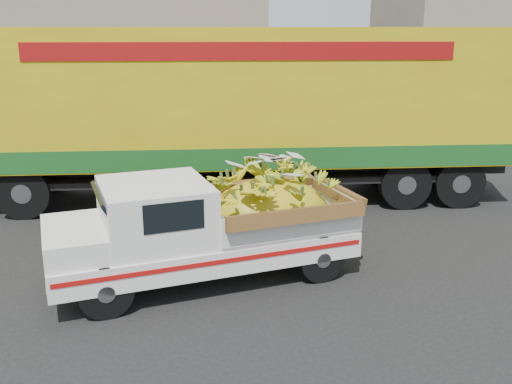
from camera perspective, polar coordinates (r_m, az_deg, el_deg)
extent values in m
plane|color=black|center=(9.09, 7.41, -8.64)|extent=(100.00, 100.00, 0.00)
cube|color=gray|center=(15.57, 0.57, 2.31)|extent=(60.00, 0.25, 0.15)
cube|color=gray|center=(17.59, -0.47, 3.91)|extent=(60.00, 4.00, 0.14)
cube|color=gray|center=(23.67, -22.61, 11.79)|extent=(18.00, 6.00, 5.00)
cylinder|color=black|center=(8.04, -14.81, -9.59)|extent=(0.77, 0.37, 0.75)
cylinder|color=black|center=(9.35, -15.83, -5.95)|extent=(0.77, 0.37, 0.75)
cylinder|color=black|center=(8.89, 6.49, -6.58)|extent=(0.77, 0.37, 0.75)
cylinder|color=black|center=(10.09, 2.77, -3.68)|extent=(0.77, 0.37, 0.75)
cube|color=silver|center=(8.87, -5.30, -5.39)|extent=(4.86, 2.64, 0.38)
cube|color=#A50F0C|center=(8.10, -3.68, -7.02)|extent=(4.41, 1.00, 0.07)
cube|color=silver|center=(8.64, -20.02, -7.69)|extent=(0.45, 1.62, 0.14)
cube|color=silver|center=(8.47, -17.77, -4.51)|extent=(1.16, 1.71, 0.35)
cube|color=silver|center=(8.51, -10.02, -1.99)|extent=(1.83, 1.89, 0.88)
cube|color=black|center=(7.73, -8.20, -2.48)|extent=(0.82, 0.19, 0.41)
cube|color=silver|center=(9.08, 1.79, -1.85)|extent=(2.57, 2.12, 0.50)
ellipsoid|color=gold|center=(9.08, 1.21, -2.54)|extent=(2.28, 1.75, 1.26)
cylinder|color=black|center=(13.15, 19.59, 0.91)|extent=(1.12, 0.39, 1.10)
cylinder|color=black|center=(14.94, 16.53, 2.92)|extent=(1.12, 0.39, 1.10)
cylinder|color=black|center=(12.71, 14.65, 0.82)|extent=(1.12, 0.39, 1.10)
cylinder|color=black|center=(14.55, 12.11, 2.89)|extent=(1.12, 0.39, 1.10)
cylinder|color=black|center=(12.59, -22.21, -0.01)|extent=(1.12, 0.39, 1.10)
cylinder|color=black|center=(14.45, -19.94, 2.18)|extent=(1.12, 0.39, 1.10)
cube|color=black|center=(12.93, -1.59, 2.65)|extent=(12.04, 1.73, 0.36)
cube|color=gold|center=(12.65, -1.64, 9.72)|extent=(11.89, 3.21, 2.84)
cube|color=#17531C|center=(12.83, -1.60, 4.52)|extent=(11.95, 3.23, 0.45)
cube|color=maroon|center=(11.32, -1.32, 13.90)|extent=(8.39, 0.53, 0.35)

